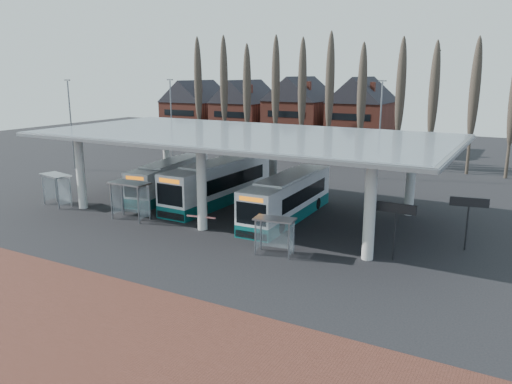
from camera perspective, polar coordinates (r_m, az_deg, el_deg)
The scene contains 17 objects.
ground at distance 34.02m, azimuth -8.53°, elevation -5.36°, with size 140.00×140.00×0.00m, color black.
brick_strip at distance 26.29m, azimuth -24.96°, elevation -12.32°, with size 70.00×10.00×0.03m, color #562C22.
station_canopy at distance 39.20m, azimuth -1.68°, elevation 5.83°, with size 32.00×16.00×6.34m.
poplar_row at distance 61.72m, azimuth 10.45°, elevation 11.29°, with size 45.10×1.10×14.50m.
townhouse_row at distance 78.15m, azimuth 1.89°, elevation 9.84°, with size 36.80×10.30×12.25m.
lamp_post_a at distance 60.91m, azimuth -9.64°, elevation 8.05°, with size 0.80×0.16×10.17m.
lamp_post_b at distance 53.53m, azimuth 13.98°, elevation 7.12°, with size 0.80×0.16×10.17m.
lamp_post_d at distance 60.70m, azimuth -20.39°, elevation 7.39°, with size 0.80×0.16×10.17m.
bus_0 at distance 46.21m, azimuth -9.79°, elevation 1.50°, with size 4.11×11.39×3.10m.
bus_1 at distance 42.95m, azimuth -4.22°, elevation 1.07°, with size 3.06×13.00×3.60m.
bus_2 at distance 38.21m, azimuth 3.64°, elevation -0.69°, with size 2.92×11.99×3.31m.
shelter_0 at distance 44.98m, azimuth -21.72°, elevation 1.01°, with size 3.09×1.98×2.65m.
shelter_1 at distance 38.92m, azimuth -14.07°, elevation -0.00°, with size 3.13×1.60×2.88m.
shelter_2 at distance 30.54m, azimuth 2.22°, elevation -4.09°, with size 2.64×1.58×2.32m.
info_sign_0 at distance 30.36m, azimuth 15.71°, elevation -2.28°, with size 2.34×0.18×3.48m.
info_sign_1 at distance 33.56m, azimuth 23.16°, elevation -1.50°, with size 2.26×0.58×3.40m.
barrier at distance 35.72m, azimuth -6.18°, elevation -2.94°, with size 2.18×0.79×1.10m.
Camera 1 is at (19.83, -25.41, 10.90)m, focal length 35.00 mm.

